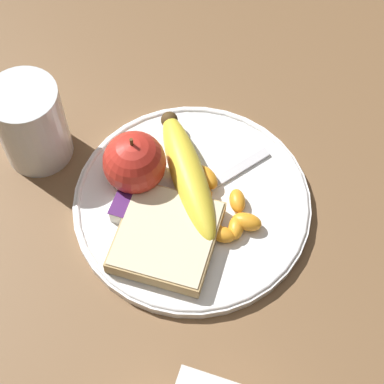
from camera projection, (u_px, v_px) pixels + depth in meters
The scene contains 16 objects.
ground_plane at pixel (192, 206), 0.74m from camera, with size 3.00×3.00×0.00m, color brown.
plate at pixel (192, 203), 0.73m from camera, with size 0.27×0.27×0.01m.
juice_glass at pixel (32, 126), 0.73m from camera, with size 0.08×0.08×0.11m.
apple at pixel (134, 163), 0.71m from camera, with size 0.07×0.07×0.08m.
banana at pixel (188, 174), 0.72m from camera, with size 0.17×0.13×0.04m.
bread_slice at pixel (167, 237), 0.69m from camera, with size 0.11×0.11×0.02m.
fork at pixel (192, 197), 0.73m from camera, with size 0.16×0.12×0.00m.
jam_packet at pixel (131, 205), 0.71m from camera, with size 0.05×0.04×0.02m.
orange_segment_0 at pixel (200, 202), 0.72m from camera, with size 0.04×0.03×0.02m.
orange_segment_1 at pixel (247, 222), 0.70m from camera, with size 0.02×0.03×0.02m.
orange_segment_2 at pixel (206, 177), 0.73m from camera, with size 0.04×0.04×0.02m.
orange_segment_3 at pixel (237, 201), 0.72m from camera, with size 0.03×0.03×0.02m.
orange_segment_4 at pixel (190, 219), 0.71m from camera, with size 0.04×0.03×0.02m.
orange_segment_5 at pixel (222, 234), 0.70m from camera, with size 0.02×0.03×0.02m.
orange_segment_6 at pixel (196, 212), 0.71m from camera, with size 0.04×0.04×0.02m.
orange_segment_7 at pixel (236, 228), 0.70m from camera, with size 0.03×0.02×0.02m.
Camera 1 is at (0.34, 0.11, 0.64)m, focal length 60.00 mm.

